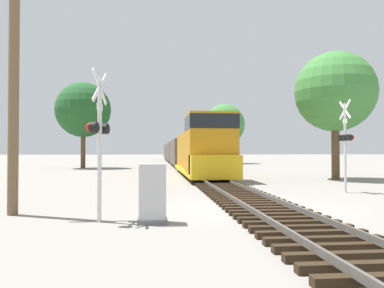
# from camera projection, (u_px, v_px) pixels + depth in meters

# --- Properties ---
(ground_plane) EXTENTS (400.00, 400.00, 0.00)m
(ground_plane) POSITION_uv_depth(u_px,v_px,m) (258.00, 208.00, 12.95)
(ground_plane) COLOR gray
(rail_track_bed) EXTENTS (2.60, 160.00, 0.31)m
(rail_track_bed) POSITION_uv_depth(u_px,v_px,m) (258.00, 204.00, 12.95)
(rail_track_bed) COLOR black
(rail_track_bed) RESTS_ON ground
(freight_train) EXTENTS (3.04, 69.21, 4.36)m
(freight_train) POSITION_uv_depth(u_px,v_px,m) (179.00, 152.00, 54.43)
(freight_train) COLOR #B77A14
(freight_train) RESTS_ON ground
(crossing_signal_near) EXTENTS (0.56, 1.01, 4.21)m
(crossing_signal_near) POSITION_uv_depth(u_px,v_px,m) (99.00, 134.00, 10.38)
(crossing_signal_near) COLOR silver
(crossing_signal_near) RESTS_ON ground
(crossing_signal_far) EXTENTS (0.39, 1.01, 4.40)m
(crossing_signal_far) POSITION_uv_depth(u_px,v_px,m) (346.00, 140.00, 17.76)
(crossing_signal_far) COLOR silver
(crossing_signal_far) RESTS_ON ground
(relay_cabinet) EXTENTS (0.80, 0.60, 1.61)m
(relay_cabinet) POSITION_uv_depth(u_px,v_px,m) (153.00, 194.00, 10.19)
(relay_cabinet) COLOR slate
(relay_cabinet) RESTS_ON ground
(utility_pole) EXTENTS (1.80, 0.31, 8.87)m
(utility_pole) POSITION_uv_depth(u_px,v_px,m) (14.00, 68.00, 11.56)
(utility_pole) COLOR brown
(utility_pole) RESTS_ON ground
(tree_far_right) EXTENTS (5.55, 5.55, 8.87)m
(tree_far_right) POSITION_uv_depth(u_px,v_px,m) (335.00, 92.00, 25.98)
(tree_far_right) COLOR brown
(tree_far_right) RESTS_ON ground
(tree_mid_background) EXTENTS (6.29, 6.29, 9.85)m
(tree_mid_background) POSITION_uv_depth(u_px,v_px,m) (83.00, 110.00, 42.86)
(tree_mid_background) COLOR brown
(tree_mid_background) RESTS_ON ground
(tree_deep_background) EXTENTS (6.49, 6.49, 9.42)m
(tree_deep_background) POSITION_uv_depth(u_px,v_px,m) (224.00, 125.00, 59.30)
(tree_deep_background) COLOR brown
(tree_deep_background) RESTS_ON ground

